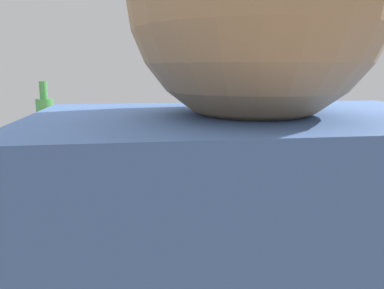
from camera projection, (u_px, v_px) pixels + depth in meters
name	position (u px, v px, depth m)	size (l,w,h in m)	color
round_dining_table	(169.00, 192.00, 1.23)	(1.30, 1.30, 0.73)	#99999E
rice_bowl	(122.00, 189.00, 0.82)	(0.26, 0.26, 0.10)	#B2B5BA
soup_bowl	(291.00, 162.00, 1.13)	(0.26, 0.26, 0.06)	white
dish_greens	(119.00, 142.00, 1.45)	(0.23, 0.23, 0.06)	#EEE0C7
dish_tofu_braise	(241.00, 141.00, 1.51)	(0.25, 0.25, 0.04)	white
dish_eggplant	(37.00, 156.00, 1.26)	(0.21, 0.21, 0.04)	silver
dish_stirfry	(167.00, 133.00, 1.71)	(0.21, 0.21, 0.04)	silver
green_bottle	(46.00, 121.00, 1.46)	(0.07, 0.07, 0.26)	#3F8B46
tea_cup_far	(302.00, 142.00, 1.44)	(0.07, 0.07, 0.05)	white
tea_cup_side	(302.00, 195.00, 0.81)	(0.07, 0.07, 0.07)	#2C5099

